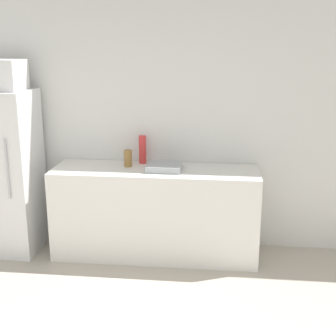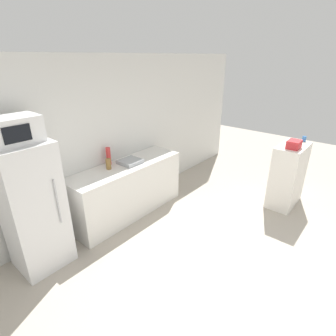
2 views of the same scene
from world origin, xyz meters
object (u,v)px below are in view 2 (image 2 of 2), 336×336
Objects in this scene: microwave at (14,130)px; bottle_tall at (108,156)px; refrigerator at (33,208)px; basket at (294,144)px; bottle_short at (108,164)px; jar at (304,139)px.

microwave is 1.72× the size of bottle_tall.
microwave is (-0.00, -0.00, 0.98)m from refrigerator.
bottle_tall is 1.15× the size of basket.
basket is at bearing -43.64° from bottle_short.
jar is (0.53, -0.02, -0.02)m from basket.
bottle_tall is at bearing 10.49° from microwave.
microwave is 1.97× the size of basket.
jar reaches higher than bottle_tall.
refrigerator is 1.42m from bottle_tall.
microwave is at bearing -175.13° from bottle_short.
microwave reaches higher than bottle_short.
refrigerator is 0.98m from microwave.
microwave reaches higher than refrigerator.
jar is (3.98, -2.02, 0.35)m from refrigerator.
refrigerator reaches higher than jar.
refrigerator is at bearing -169.56° from bottle_tall.
basket is 2.75× the size of jar.
jar reaches higher than bottle_short.
refrigerator is at bearing 150.05° from basket.
bottle_short is (1.26, 0.11, 0.16)m from refrigerator.
bottle_tall is 3.46m from jar.
bottle_short is 3.46m from jar.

